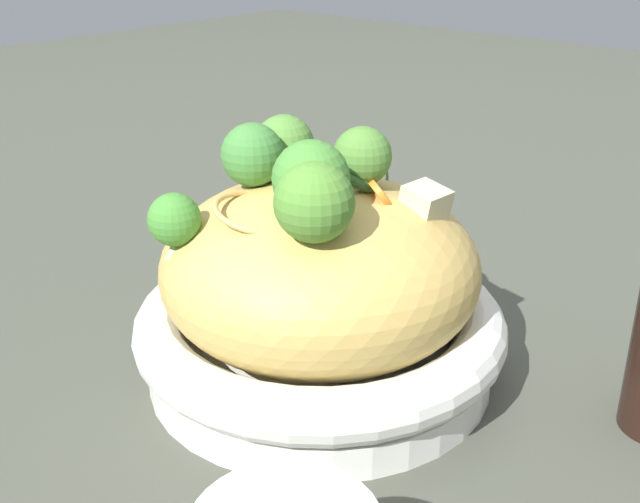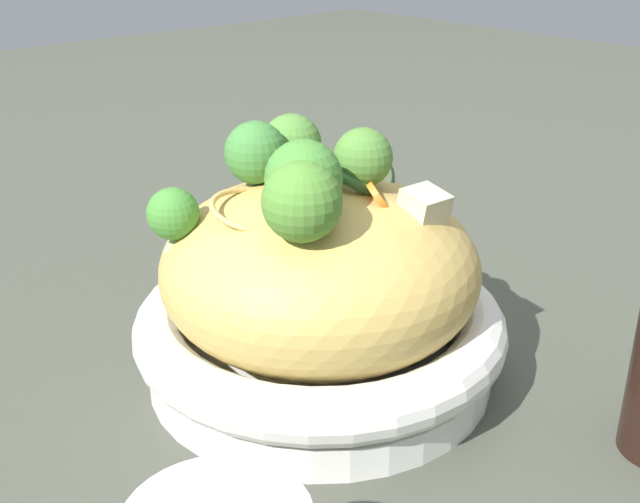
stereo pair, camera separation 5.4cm
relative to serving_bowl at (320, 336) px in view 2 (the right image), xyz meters
name	(u,v)px [view 2 (the right image)]	position (x,y,z in m)	size (l,w,h in m)	color
ground_plane	(320,372)	(0.00, 0.00, -0.03)	(3.00, 3.00, 0.00)	#44473C
serving_bowl	(320,336)	(0.00, 0.00, 0.00)	(0.26, 0.26, 0.06)	white
noodle_heap	(320,267)	(0.00, 0.00, 0.05)	(0.22, 0.22, 0.12)	tan
broccoli_florets	(289,174)	(0.00, -0.02, 0.13)	(0.15, 0.15, 0.08)	#9FB676
carrot_coins	(302,177)	(-0.03, 0.01, 0.11)	(0.13, 0.05, 0.03)	orange
zucchini_slices	(343,186)	(0.01, 0.01, 0.11)	(0.06, 0.12, 0.04)	beige
chicken_chunks	(389,194)	(0.04, 0.03, 0.11)	(0.08, 0.05, 0.03)	beige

